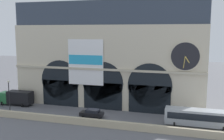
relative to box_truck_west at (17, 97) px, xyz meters
The scene contains 7 objects.
ground_plane 19.35m from the box_truck_west, ahead, with size 200.00×200.00×0.00m, color slate.
quay_parapet_wall 20.55m from the box_truck_west, 21.54° to the right, with size 90.00×0.70×1.23m, color #BCAD8C.
station_building 21.61m from the box_truck_west, 13.18° to the left, with size 40.45×4.80×22.25m.
box_truck_west is the anchor object (origin of this frame).
car_center 19.04m from the box_truck_west, ahead, with size 4.40×2.22×1.55m.
bus_east 37.93m from the box_truck_west, ahead, with size 11.00×3.25×3.10m.
street_lamp_quayside 7.99m from the box_truck_west, 63.66° to the right, with size 0.44×0.44×6.90m.
Camera 1 is at (16.66, -45.63, 16.16)m, focal length 42.51 mm.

